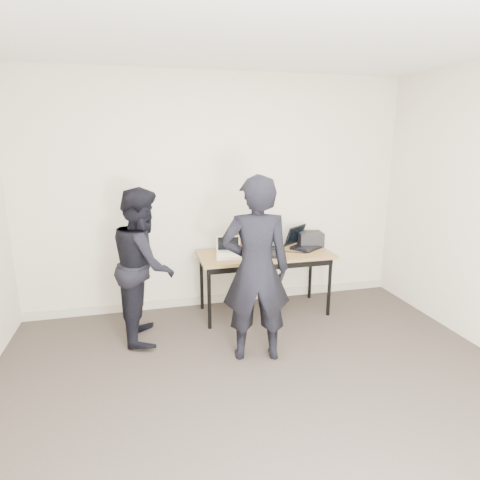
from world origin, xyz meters
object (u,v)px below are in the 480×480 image
object	(u,v)px
laptop_center	(265,248)
person_observer	(144,265)
person_typist	(256,270)
desk	(265,258)
laptop_beige	(229,253)
leather_satchel	(245,238)
laptop_right	(303,243)
equipment_box	(310,239)

from	to	relation	value
laptop_center	person_observer	distance (m)	1.35
person_typist	desk	bearing A→B (deg)	-102.11
laptop_beige	leather_satchel	size ratio (longest dim) A/B	0.85
laptop_right	person_typist	size ratio (longest dim) A/B	0.28
laptop_center	desk	bearing A→B (deg)	82.06
laptop_right	person_typist	distance (m)	1.35
laptop_beige	leather_satchel	xyz separation A→B (m)	(0.25, 0.26, 0.08)
person_typist	person_observer	size ratio (longest dim) A/B	1.10
laptop_right	laptop_center	bearing A→B (deg)	159.62
laptop_right	leather_satchel	world-z (taller)	same
desk	leather_satchel	bearing A→B (deg)	128.28
laptop_center	laptop_right	bearing A→B (deg)	21.59
laptop_beige	laptop_center	xyz separation A→B (m)	(0.42, 0.01, 0.02)
laptop_beige	person_observer	xyz separation A→B (m)	(-0.91, -0.22, 0.00)
laptop_center	person_typist	bearing A→B (deg)	-106.48
desk	laptop_beige	size ratio (longest dim) A/B	4.88
desk	equipment_box	xyz separation A→B (m)	(0.63, 0.19, 0.14)
laptop_center	leather_satchel	distance (m)	0.31
laptop_right	leather_satchel	size ratio (longest dim) A/B	1.32
laptop_beige	person_typist	distance (m)	0.88
laptop_beige	equipment_box	distance (m)	1.08
laptop_center	equipment_box	size ratio (longest dim) A/B	1.45
desk	person_observer	size ratio (longest dim) A/B	0.98
laptop_beige	person_observer	size ratio (longest dim) A/B	0.20
laptop_center	person_observer	xyz separation A→B (m)	(-1.33, -0.23, -0.02)
desk	laptop_beige	bearing A→B (deg)	-175.81
desk	person_observer	distance (m)	1.36
desk	laptop_right	size ratio (longest dim) A/B	3.15
leather_satchel	person_typist	size ratio (longest dim) A/B	0.21
laptop_center	person_typist	distance (m)	0.96
laptop_right	person_observer	size ratio (longest dim) A/B	0.31
equipment_box	laptop_right	bearing A→B (deg)	-150.90
desk	equipment_box	size ratio (longest dim) A/B	5.29
laptop_center	person_observer	bearing A→B (deg)	-164.04
person_typist	laptop_center	bearing A→B (deg)	-102.30
equipment_box	person_typist	bearing A→B (deg)	-132.40
laptop_center	equipment_box	xyz separation A→B (m)	(0.64, 0.21, 0.02)
equipment_box	person_observer	size ratio (longest dim) A/B	0.18
leather_satchel	equipment_box	world-z (taller)	leather_satchel
laptop_beige	equipment_box	world-z (taller)	laptop_beige
leather_satchel	person_observer	xyz separation A→B (m)	(-1.16, -0.48, -0.08)
person_typist	person_observer	xyz separation A→B (m)	(-0.96, 0.65, -0.08)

